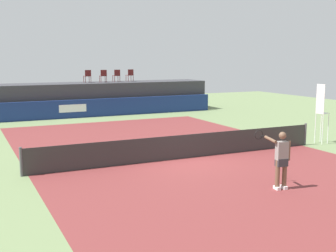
% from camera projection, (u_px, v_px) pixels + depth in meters
% --- Properties ---
extents(ground_plane, '(48.00, 48.00, 0.00)m').
position_uv_depth(ground_plane, '(154.00, 145.00, 20.03)').
color(ground_plane, '#6B7F51').
extents(court_inner, '(12.00, 22.00, 0.00)m').
position_uv_depth(court_inner, '(185.00, 158.00, 17.35)').
color(court_inner, maroon).
rests_on(court_inner, ground).
extents(sponsor_wall, '(18.00, 0.22, 1.20)m').
position_uv_depth(sponsor_wall, '(91.00, 108.00, 29.30)').
color(sponsor_wall, navy).
rests_on(sponsor_wall, ground).
extents(spectator_platform, '(18.00, 2.80, 2.20)m').
position_uv_depth(spectator_platform, '(84.00, 98.00, 30.83)').
color(spectator_platform, '#38383D').
rests_on(spectator_platform, ground).
extents(spectator_chair_far_left, '(0.46, 0.46, 0.89)m').
position_uv_depth(spectator_chair_far_left, '(88.00, 76.00, 30.77)').
color(spectator_chair_far_left, '#561919').
rests_on(spectator_chair_far_left, spectator_platform).
extents(spectator_chair_left, '(0.46, 0.46, 0.89)m').
position_uv_depth(spectator_chair_left, '(103.00, 75.00, 31.09)').
color(spectator_chair_left, '#561919').
rests_on(spectator_chair_left, spectator_platform).
extents(spectator_chair_center, '(0.45, 0.45, 0.89)m').
position_uv_depth(spectator_chair_center, '(117.00, 75.00, 31.54)').
color(spectator_chair_center, '#561919').
rests_on(spectator_chair_center, spectator_platform).
extents(spectator_chair_right, '(0.47, 0.47, 0.89)m').
position_uv_depth(spectator_chair_right, '(130.00, 75.00, 32.27)').
color(spectator_chair_right, '#561919').
rests_on(spectator_chair_right, spectator_platform).
extents(umpire_chair, '(0.50, 0.50, 2.76)m').
position_uv_depth(umpire_chair, '(321.00, 110.00, 20.10)').
color(umpire_chair, white).
rests_on(umpire_chair, ground).
extents(tennis_net, '(12.40, 0.02, 0.95)m').
position_uv_depth(tennis_net, '(185.00, 147.00, 17.28)').
color(tennis_net, '#2D2D2D').
rests_on(tennis_net, ground).
extents(net_post_near, '(0.10, 0.10, 1.00)m').
position_uv_depth(net_post_near, '(21.00, 162.00, 14.64)').
color(net_post_near, '#4C4C51').
rests_on(net_post_near, ground).
extents(net_post_far, '(0.10, 0.10, 1.00)m').
position_uv_depth(net_post_far, '(305.00, 134.00, 19.91)').
color(net_post_far, '#4C4C51').
rests_on(net_post_far, ground).
extents(tennis_player, '(0.58, 1.19, 1.77)m').
position_uv_depth(tennis_player, '(281.00, 158.00, 13.17)').
color(tennis_player, white).
rests_on(tennis_player, court_inner).
extents(tennis_ball, '(0.07, 0.07, 0.07)m').
position_uv_depth(tennis_ball, '(255.00, 149.00, 19.02)').
color(tennis_ball, '#D8EA33').
rests_on(tennis_ball, court_inner).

